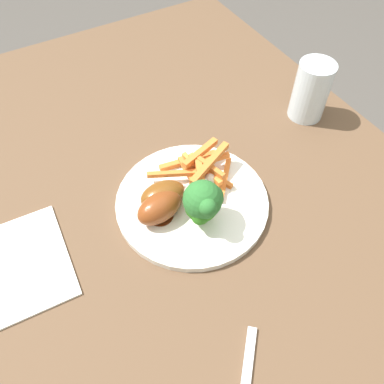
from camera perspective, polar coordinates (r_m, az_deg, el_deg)
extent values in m
plane|color=#4C4742|center=(1.32, -2.78, -20.15)|extent=(6.00, 6.00, 0.00)
cube|color=brown|center=(0.67, -5.15, -1.26)|extent=(1.11, 0.90, 0.03)
cylinder|color=#443122|center=(1.36, 1.31, 10.78)|extent=(0.06, 0.06, 0.71)
cylinder|color=white|center=(0.64, 0.00, -1.42)|extent=(0.25, 0.25, 0.01)
cylinder|color=#78A659|center=(0.60, 1.49, -3.22)|extent=(0.02, 0.02, 0.03)
sphere|color=#2A692C|center=(0.57, 1.56, -1.12)|extent=(0.06, 0.06, 0.06)
sphere|color=#2A692C|center=(0.55, 2.34, -2.25)|extent=(0.03, 0.03, 0.03)
sphere|color=#2A692C|center=(0.55, 2.54, -2.19)|extent=(0.02, 0.02, 0.02)
sphere|color=#2A692C|center=(0.58, 3.06, -0.58)|extent=(0.03, 0.03, 0.03)
sphere|color=#2A692C|center=(0.57, 0.86, -2.68)|extent=(0.02, 0.02, 0.02)
sphere|color=#2A692C|center=(0.58, 3.38, -1.03)|extent=(0.03, 0.03, 0.03)
cylinder|color=#7BB150|center=(0.61, 1.35, -3.53)|extent=(0.02, 0.02, 0.02)
sphere|color=#2B6B1B|center=(0.58, 1.40, -1.95)|extent=(0.05, 0.05, 0.05)
sphere|color=#2B6B1B|center=(0.59, 2.91, -1.05)|extent=(0.02, 0.02, 0.02)
sphere|color=#2B6B1B|center=(0.57, 2.99, -1.84)|extent=(0.02, 0.02, 0.02)
sphere|color=#2B6B1B|center=(0.58, 3.49, -1.80)|extent=(0.02, 0.02, 0.02)
sphere|color=#2B6B1B|center=(0.57, 1.14, -3.64)|extent=(0.02, 0.02, 0.02)
sphere|color=#2B6B1B|center=(0.57, 1.08, -3.43)|extent=(0.02, 0.02, 0.02)
sphere|color=#2B6B1B|center=(0.59, 1.46, -0.42)|extent=(0.02, 0.02, 0.02)
cube|color=orange|center=(0.66, 1.64, 2.29)|extent=(0.09, 0.03, 0.01)
cube|color=orange|center=(0.66, 0.95, 3.16)|extent=(0.08, 0.01, 0.01)
cube|color=orange|center=(0.65, 1.96, 3.39)|extent=(0.08, 0.02, 0.01)
cube|color=orange|center=(0.64, -1.72, 2.63)|extent=(0.05, 0.10, 0.01)
cube|color=orange|center=(0.66, 1.21, 5.79)|extent=(0.03, 0.08, 0.01)
cube|color=orange|center=(0.66, 4.83, 1.84)|extent=(0.08, 0.07, 0.01)
cube|color=orange|center=(0.66, 2.47, 2.65)|extent=(0.09, 0.05, 0.01)
cube|color=orange|center=(0.64, 1.15, 3.13)|extent=(0.06, 0.03, 0.01)
cube|color=orange|center=(0.64, 2.58, 3.77)|extent=(0.06, 0.03, 0.01)
cube|color=orange|center=(0.63, 2.62, 4.27)|extent=(0.05, 0.10, 0.01)
cube|color=orange|center=(0.68, -0.58, 4.63)|extent=(0.03, 0.10, 0.01)
cube|color=orange|center=(0.65, -0.30, 2.35)|extent=(0.09, 0.02, 0.01)
cube|color=orange|center=(0.66, 2.22, 4.60)|extent=(0.02, 0.08, 0.01)
cylinder|color=#4D240C|center=(0.63, -4.31, -1.63)|extent=(0.04, 0.04, 0.00)
ellipsoid|color=brown|center=(0.62, -4.42, -0.55)|extent=(0.05, 0.08, 0.04)
cylinder|color=beige|center=(0.63, 0.87, 1.27)|extent=(0.02, 0.05, 0.01)
sphere|color=silver|center=(0.64, 2.66, 1.92)|extent=(0.02, 0.02, 0.02)
cylinder|color=#54200D|center=(0.62, -4.66, -3.44)|extent=(0.04, 0.04, 0.00)
ellipsoid|color=brown|center=(0.60, -4.79, -2.29)|extent=(0.06, 0.08, 0.04)
cylinder|color=beige|center=(0.62, -0.14, 0.50)|extent=(0.02, 0.04, 0.01)
sphere|color=silver|center=(0.63, 1.26, 1.39)|extent=(0.02, 0.02, 0.02)
cylinder|color=silver|center=(0.79, 17.10, 14.04)|extent=(0.07, 0.07, 0.12)
cube|color=white|center=(0.64, -24.04, -9.83)|extent=(0.18, 0.15, 0.00)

